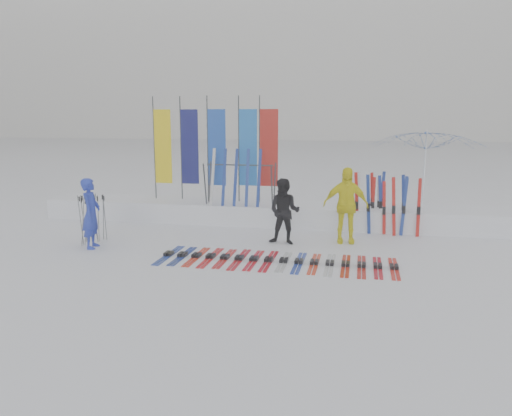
% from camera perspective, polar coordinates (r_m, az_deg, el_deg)
% --- Properties ---
extents(ground, '(120.00, 120.00, 0.00)m').
position_cam_1_polar(ground, '(10.81, -2.80, -6.68)').
color(ground, white).
rests_on(ground, ground).
extents(snow_bank, '(14.00, 1.60, 0.60)m').
position_cam_1_polar(snow_bank, '(15.10, 1.59, -0.59)').
color(snow_bank, white).
rests_on(snow_bank, ground).
extents(person_blue, '(0.53, 0.70, 1.72)m').
position_cam_1_polar(person_blue, '(12.76, -18.33, -0.59)').
color(person_blue, '#1F33B8').
rests_on(person_blue, ground).
extents(person_black, '(0.87, 0.71, 1.66)m').
position_cam_1_polar(person_black, '(12.52, 3.27, -0.41)').
color(person_black, black).
rests_on(person_black, ground).
extents(person_yellow, '(1.18, 0.60, 1.93)m').
position_cam_1_polar(person_yellow, '(12.82, 10.21, 0.32)').
color(person_yellow, '#F9F110').
rests_on(person_yellow, ground).
extents(tent_canopy, '(3.69, 3.74, 2.89)m').
position_cam_1_polar(tent_canopy, '(15.71, 18.76, 3.51)').
color(tent_canopy, white).
rests_on(tent_canopy, ground).
extents(ski_row, '(5.23, 1.70, 0.07)m').
position_cam_1_polar(ski_row, '(11.12, 2.35, -6.00)').
color(ski_row, '#153197').
rests_on(ski_row, ground).
extents(pole_cluster, '(0.57, 0.79, 1.26)m').
position_cam_1_polar(pole_cluster, '(13.40, -18.26, -1.17)').
color(pole_cluster, '#595B60').
rests_on(pole_cluster, ground).
extents(feather_flags, '(3.98, 0.22, 3.20)m').
position_cam_1_polar(feather_flags, '(15.44, -4.64, 6.90)').
color(feather_flags, '#383A3F').
rests_on(feather_flags, ground).
extents(ski_rack, '(2.04, 0.80, 1.23)m').
position_cam_1_polar(ski_rack, '(14.72, -1.85, 3.40)').
color(ski_rack, '#383A3F').
rests_on(ski_rack, ground).
extents(upright_skis, '(1.71, 1.15, 1.68)m').
position_cam_1_polar(upright_skis, '(14.37, 14.37, 0.51)').
color(upright_skis, red).
rests_on(upright_skis, ground).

